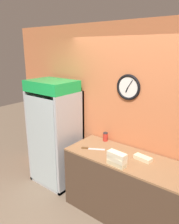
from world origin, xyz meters
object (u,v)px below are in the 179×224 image
at_px(sandwich_stack_middle, 117,159).
at_px(sandwich_stack_top, 117,155).
at_px(sandwich_flat_left, 143,158).
at_px(chefs_knife, 90,148).
at_px(beverage_cooler, 57,127).
at_px(condiment_jar, 105,137).
at_px(sandwich_stack_bottom, 117,163).

xyz_separation_m(sandwich_stack_middle, sandwich_stack_top, (0.00, 0.00, 0.06)).
bearing_deg(sandwich_flat_left, chefs_knife, -166.46).
distance_m(sandwich_stack_middle, chefs_knife, 0.57).
bearing_deg(beverage_cooler, chefs_knife, -10.91).
height_order(sandwich_flat_left, condiment_jar, condiment_jar).
distance_m(beverage_cooler, sandwich_flat_left, 1.61).
distance_m(sandwich_stack_bottom, sandwich_stack_top, 0.12).
bearing_deg(sandwich_flat_left, condiment_jar, 164.83).
bearing_deg(condiment_jar, sandwich_flat_left, -15.17).
height_order(beverage_cooler, chefs_knife, beverage_cooler).
height_order(sandwich_stack_top, condiment_jar, sandwich_stack_top).
height_order(sandwich_flat_left, chefs_knife, sandwich_flat_left).
bearing_deg(sandwich_stack_top, sandwich_stack_bottom, 0.00).
relative_size(sandwich_stack_top, chefs_knife, 0.81).
bearing_deg(chefs_knife, beverage_cooler, 169.09).
bearing_deg(sandwich_stack_middle, sandwich_flat_left, 59.10).
bearing_deg(sandwich_stack_middle, sandwich_stack_bottom, 0.00).
bearing_deg(condiment_jar, chefs_knife, -92.11).
bearing_deg(sandwich_stack_top, sandwich_flat_left, 59.10).
relative_size(beverage_cooler, chefs_knife, 5.85).
relative_size(sandwich_stack_bottom, condiment_jar, 1.84).
bearing_deg(chefs_knife, sandwich_stack_bottom, -15.40).
bearing_deg(sandwich_stack_middle, condiment_jar, 135.27).
distance_m(sandwich_stack_middle, condiment_jar, 0.75).
bearing_deg(sandwich_stack_top, sandwich_stack_middle, 0.00).
relative_size(beverage_cooler, sandwich_stack_middle, 7.13).
bearing_deg(sandwich_stack_bottom, condiment_jar, 135.27).
relative_size(sandwich_flat_left, condiment_jar, 1.78).
distance_m(sandwich_flat_left, condiment_jar, 0.76).
distance_m(sandwich_stack_bottom, condiment_jar, 0.75).
distance_m(beverage_cooler, sandwich_stack_middle, 1.45).
xyz_separation_m(beverage_cooler, sandwich_flat_left, (1.61, 0.01, -0.06)).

